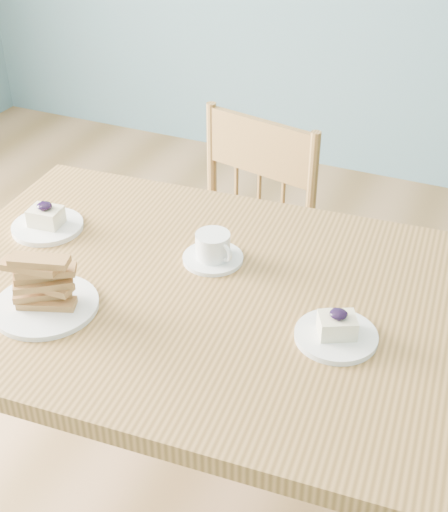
# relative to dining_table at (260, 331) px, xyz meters

# --- Properties ---
(room) EXTENTS (5.01, 5.01, 2.71)m
(room) POSITION_rel_dining_table_xyz_m (-0.09, -0.21, 0.62)
(room) COLOR #9D7249
(room) RESTS_ON ground
(dining_table) EXTENTS (1.57, 0.97, 0.81)m
(dining_table) POSITION_rel_dining_table_xyz_m (0.00, 0.00, 0.00)
(dining_table) COLOR #A3743D
(dining_table) RESTS_ON ground
(dining_chair) EXTENTS (0.49, 0.47, 0.90)m
(dining_chair) POSITION_rel_dining_table_xyz_m (-0.31, 0.59, -0.26)
(dining_chair) COLOR #A3743D
(dining_chair) RESTS_ON ground
(cheesecake_plate_near) EXTENTS (0.17, 0.17, 0.07)m
(cheesecake_plate_near) POSITION_rel_dining_table_xyz_m (0.18, -0.05, 0.10)
(cheesecake_plate_near) COLOR white
(cheesecake_plate_near) RESTS_ON dining_table
(cheesecake_plate_far) EXTENTS (0.18, 0.18, 0.07)m
(cheesecake_plate_far) POSITION_rel_dining_table_xyz_m (-0.59, 0.06, 0.10)
(cheesecake_plate_far) COLOR white
(cheesecake_plate_far) RESTS_ON dining_table
(coffee_cup) EXTENTS (0.14, 0.14, 0.07)m
(coffee_cup) POSITION_rel_dining_table_xyz_m (-0.16, 0.10, 0.11)
(coffee_cup) COLOR white
(coffee_cup) RESTS_ON dining_table
(biscotti_plate) EXTENTS (0.22, 0.22, 0.13)m
(biscotti_plate) POSITION_rel_dining_table_xyz_m (-0.41, -0.20, 0.13)
(biscotti_plate) COLOR white
(biscotti_plate) RESTS_ON dining_table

